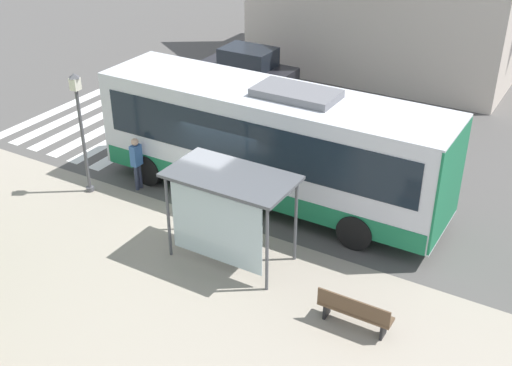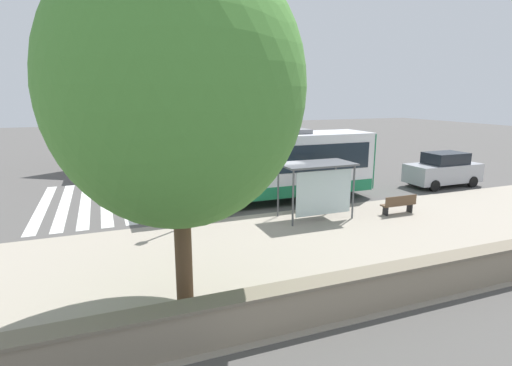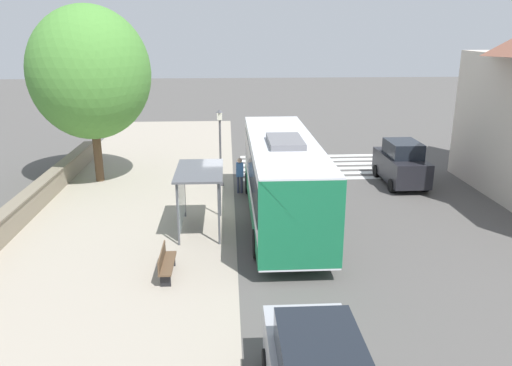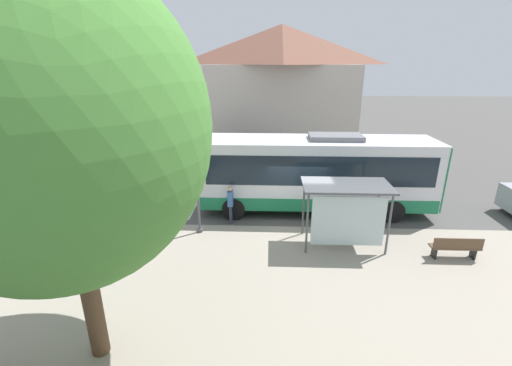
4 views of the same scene
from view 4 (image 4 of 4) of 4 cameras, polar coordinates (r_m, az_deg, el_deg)
ground_plane at (r=14.72m, az=6.61°, el=-7.31°), size 120.00×120.00×0.00m
sidewalk_plaza at (r=10.90m, az=8.28°, el=-17.99°), size 9.00×44.00×0.02m
crosswalk_stripes at (r=20.23m, az=-15.51°, el=-0.27°), size 9.00×5.25×0.01m
background_building at (r=28.50m, az=4.14°, el=15.85°), size 7.71×11.83×9.33m
bus at (r=15.85m, az=9.97°, el=1.81°), size 2.67×10.50×3.60m
bus_shelter at (r=12.79m, az=14.89°, el=-2.15°), size 1.75×3.18×2.43m
pedestrian at (r=14.61m, az=-4.29°, el=-3.11°), size 0.34×0.23×1.71m
bench at (r=14.09m, az=30.33°, el=-9.20°), size 0.40×1.69×0.88m
street_lamp_near at (r=13.51m, az=-9.83°, el=0.48°), size 0.28×0.28×3.80m
shade_tree at (r=7.54m, az=-30.07°, el=7.84°), size 5.80×5.80×8.62m
parked_car_far_lane at (r=22.32m, az=-4.48°, el=5.04°), size 1.86×3.97×2.20m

